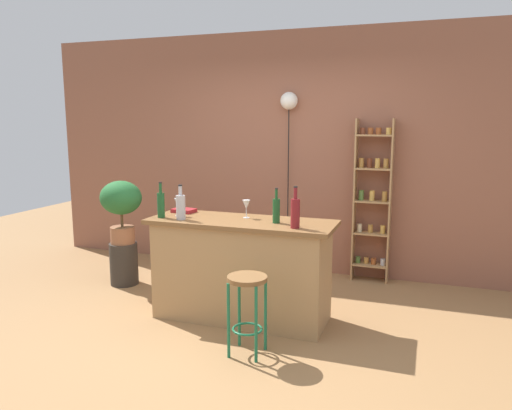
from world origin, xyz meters
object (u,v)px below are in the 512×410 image
bottle_olive_oil (181,206)px  wine_glass_center (246,205)px  potted_plant (121,203)px  bottle_vinegar (161,204)px  plant_stool (124,264)px  bar_stool (247,297)px  pendant_globe_light (289,104)px  cookbook (184,211)px  bottle_sauce_amber (295,212)px  bottle_spirits_clear (276,210)px  spice_shelf (372,199)px  wine_glass_left (178,203)px

bottle_olive_oil → wine_glass_center: bottle_olive_oil is taller
potted_plant → bottle_vinegar: bearing=-35.1°
plant_stool → bottle_vinegar: (0.84, -0.59, 0.81)m
bar_stool → pendant_globe_light: bearing=98.0°
wine_glass_center → bottle_olive_oil: bearing=-153.1°
plant_stool → cookbook: (0.91, -0.29, 0.70)m
potted_plant → bottle_sauce_amber: bearing=-16.2°
cookbook → pendant_globe_light: bearing=71.4°
plant_stool → bottle_sauce_amber: size_ratio=1.33×
bar_stool → bottle_spirits_clear: (0.03, 0.63, 0.57)m
wine_glass_center → cookbook: wine_glass_center is taller
plant_stool → cookbook: cookbook is taller
bar_stool → cookbook: (-0.95, 0.80, 0.47)m
bottle_spirits_clear → pendant_globe_light: size_ratio=0.14×
bottle_spirits_clear → wine_glass_center: bearing=159.2°
pendant_globe_light → bottle_sauce_amber: bearing=-72.2°
bottle_vinegar → cookbook: size_ratio=1.55×
bottle_spirits_clear → potted_plant: bearing=166.2°
plant_stool → cookbook: bearing=-17.7°
spice_shelf → plant_stool: bearing=-157.7°
bottle_olive_oil → pendant_globe_light: pendant_globe_light is taller
cookbook → bar_stool: bearing=-33.7°
spice_shelf → plant_stool: (-2.54, -1.04, -0.70)m
wine_glass_left → cookbook: 0.21m
wine_glass_center → plant_stool: bearing=167.7°
potted_plant → bottle_sauce_amber: bottle_sauce_amber is taller
bottle_olive_oil → wine_glass_center: bearing=26.9°
spice_shelf → wine_glass_center: 1.69m
bar_stool → spice_shelf: 2.28m
bar_stool → wine_glass_left: size_ratio=3.81×
bottle_vinegar → wine_glass_left: size_ratio=1.99×
bar_stool → bottle_spirits_clear: 0.85m
spice_shelf → wine_glass_center: (-0.96, -1.38, 0.10)m
bottle_sauce_amber → pendant_globe_light: pendant_globe_light is taller
bar_stool → spice_shelf: bearing=72.5°
potted_plant → bar_stool: bearing=-30.4°
spice_shelf → wine_glass_center: size_ratio=11.02×
plant_stool → bottle_olive_oil: size_ratio=1.47×
spice_shelf → bottle_vinegar: size_ratio=5.54×
bottle_vinegar → cookbook: (0.07, 0.30, -0.11)m
bar_stool → pendant_globe_light: pendant_globe_light is taller
cookbook → wine_glass_center: bearing=1.9°
cookbook → pendant_globe_light: size_ratio=0.10×
cookbook → bottle_olive_oil: bearing=-59.9°
bottle_vinegar → pendant_globe_light: size_ratio=0.15×
wine_glass_left → pendant_globe_light: 1.92m
bottle_spirits_clear → cookbook: (-0.98, 0.18, -0.10)m
spice_shelf → potted_plant: 2.74m
potted_plant → bottle_spirits_clear: 1.96m
bottle_spirits_clear → wine_glass_left: bottle_spirits_clear is taller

